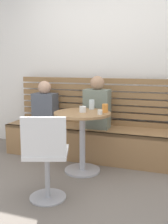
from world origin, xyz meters
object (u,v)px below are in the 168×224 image
(cafe_table, at_px, (82,130))
(cup_glass_tall, at_px, (92,104))
(person_adult, at_px, (97,105))
(cup_tumbler_orange, at_px, (105,108))
(cup_ceramic_white, at_px, (83,109))
(person_child_left, at_px, (45,105))
(booth_bench, at_px, (99,143))
(cup_espresso_small, at_px, (100,112))
(white_chair, at_px, (46,155))

(cafe_table, xyz_separation_m, cup_glass_tall, (0.04, 0.25, 0.28))
(person_adult, bearing_deg, cup_tumbler_orange, -61.46)
(cup_ceramic_white, height_order, cup_tumbler_orange, cup_tumbler_orange)
(cafe_table, bearing_deg, cup_ceramic_white, 43.65)
(person_child_left, relative_size, cup_glass_tall, 5.20)
(cup_glass_tall, bearing_deg, person_child_left, 159.99)
(cafe_table, distance_m, person_adult, 0.55)
(booth_bench, xyz_separation_m, cup_tumbler_orange, (0.19, -0.42, 0.57))
(person_child_left, bearing_deg, cafe_table, -34.81)
(cup_tumbler_orange, bearing_deg, cup_espresso_small, -94.63)
(cup_espresso_small, xyz_separation_m, cup_tumbler_orange, (0.01, 0.17, 0.02))
(person_child_left, distance_m, cup_espresso_small, 1.21)
(cafe_table, height_order, white_chair, white_chair)
(booth_bench, bearing_deg, cup_espresso_small, -73.24)
(white_chair, relative_size, cup_ceramic_white, 10.63)
(cup_espresso_small, distance_m, cup_tumbler_orange, 0.17)
(cup_tumbler_orange, bearing_deg, person_child_left, 156.13)
(person_adult, relative_size, cup_glass_tall, 5.92)
(cup_tumbler_orange, bearing_deg, booth_bench, 114.39)
(cafe_table, xyz_separation_m, person_child_left, (-0.79, 0.55, 0.20))
(white_chair, height_order, cup_ceramic_white, white_chair)
(cup_tumbler_orange, bearing_deg, white_chair, -109.96)
(cafe_table, xyz_separation_m, white_chair, (-0.07, -0.81, -0.05))
(booth_bench, xyz_separation_m, white_chair, (-0.13, -1.32, 0.24))
(person_child_left, height_order, cup_espresso_small, person_child_left)
(cup_espresso_small, bearing_deg, person_adult, 109.87)
(cafe_table, relative_size, cup_ceramic_white, 9.25)
(person_adult, relative_size, person_child_left, 1.14)
(cup_glass_tall, bearing_deg, booth_bench, 83.86)
(cup_glass_tall, relative_size, cup_tumbler_orange, 1.20)
(cafe_table, relative_size, cup_espresso_small, 13.21)
(cup_ceramic_white, bearing_deg, person_adult, 86.43)
(cup_ceramic_white, height_order, cup_glass_tall, cup_glass_tall)
(booth_bench, bearing_deg, person_adult, -154.09)
(cup_glass_tall, bearing_deg, cup_tumbler_orange, -36.42)
(person_adult, bearing_deg, white_chair, -94.61)
(booth_bench, bearing_deg, cafe_table, -97.28)
(cup_ceramic_white, bearing_deg, cup_espresso_small, -19.79)
(cafe_table, bearing_deg, cup_espresso_small, -18.63)
(booth_bench, relative_size, person_child_left, 4.33)
(booth_bench, distance_m, cup_ceramic_white, 0.75)
(person_adult, height_order, cup_espresso_small, person_adult)
(cup_ceramic_white, distance_m, cup_tumbler_orange, 0.26)
(cafe_table, xyz_separation_m, person_adult, (0.03, 0.49, 0.24))
(white_chair, distance_m, cup_tumbler_orange, 1.01)
(cafe_table, xyz_separation_m, cup_tumbler_orange, (0.25, 0.09, 0.27))
(cafe_table, height_order, cup_tumbler_orange, cup_tumbler_orange)
(person_child_left, bearing_deg, cup_espresso_small, -31.43)
(white_chair, bearing_deg, booth_bench, 84.14)
(person_child_left, xyz_separation_m, cup_ceramic_white, (0.79, -0.54, 0.06))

